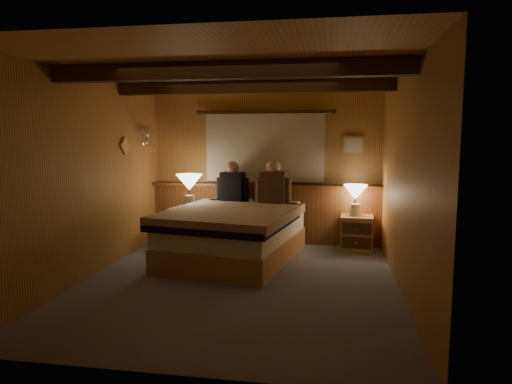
% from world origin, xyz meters
% --- Properties ---
extents(floor, '(4.20, 4.20, 0.00)m').
position_xyz_m(floor, '(0.00, 0.00, 0.00)').
color(floor, slate).
rests_on(floor, ground).
extents(ceiling, '(4.20, 4.20, 0.00)m').
position_xyz_m(ceiling, '(0.00, 0.00, 2.40)').
color(ceiling, tan).
rests_on(ceiling, wall_back).
extents(wall_back, '(3.60, 0.00, 3.60)m').
position_xyz_m(wall_back, '(0.00, 2.10, 1.20)').
color(wall_back, '#B68C41').
rests_on(wall_back, floor).
extents(wall_left, '(0.00, 4.20, 4.20)m').
position_xyz_m(wall_left, '(-1.80, 0.00, 1.20)').
color(wall_left, '#B68C41').
rests_on(wall_left, floor).
extents(wall_right, '(0.00, 4.20, 4.20)m').
position_xyz_m(wall_right, '(1.80, 0.00, 1.20)').
color(wall_right, '#B68C41').
rests_on(wall_right, floor).
extents(wall_front, '(3.60, 0.00, 3.60)m').
position_xyz_m(wall_front, '(0.00, -2.10, 1.20)').
color(wall_front, '#B68C41').
rests_on(wall_front, floor).
extents(wainscot, '(3.60, 0.23, 0.94)m').
position_xyz_m(wainscot, '(0.00, 2.04, 0.49)').
color(wainscot, brown).
rests_on(wainscot, wall_back).
extents(curtain_window, '(2.18, 0.09, 1.11)m').
position_xyz_m(curtain_window, '(0.00, 2.03, 1.52)').
color(curtain_window, '#422810').
rests_on(curtain_window, wall_back).
extents(ceiling_beams, '(3.60, 1.65, 0.16)m').
position_xyz_m(ceiling_beams, '(0.00, 0.15, 2.31)').
color(ceiling_beams, '#422810').
rests_on(ceiling_beams, ceiling).
extents(coat_rail, '(0.05, 0.55, 0.24)m').
position_xyz_m(coat_rail, '(-1.72, 1.58, 1.67)').
color(coat_rail, white).
rests_on(coat_rail, wall_left).
extents(framed_print, '(0.30, 0.04, 0.25)m').
position_xyz_m(framed_print, '(1.35, 2.08, 1.55)').
color(framed_print, tan).
rests_on(framed_print, wall_back).
extents(bed, '(1.90, 2.30, 0.70)m').
position_xyz_m(bed, '(-0.27, 0.95, 0.37)').
color(bed, tan).
rests_on(bed, floor).
extents(nightstand_left, '(0.64, 0.60, 0.60)m').
position_xyz_m(nightstand_left, '(-1.07, 1.53, 0.30)').
color(nightstand_left, tan).
rests_on(nightstand_left, floor).
extents(nightstand_right, '(0.50, 0.45, 0.51)m').
position_xyz_m(nightstand_right, '(1.42, 1.76, 0.26)').
color(nightstand_right, tan).
rests_on(nightstand_right, floor).
extents(lamp_left, '(0.39, 0.39, 0.51)m').
position_xyz_m(lamp_left, '(-1.06, 1.50, 0.96)').
color(lamp_left, silver).
rests_on(lamp_left, nightstand_left).
extents(lamp_right, '(0.35, 0.35, 0.46)m').
position_xyz_m(lamp_right, '(1.39, 1.79, 0.84)').
color(lamp_right, silver).
rests_on(lamp_right, nightstand_right).
extents(person_left, '(0.51, 0.25, 0.63)m').
position_xyz_m(person_left, '(-0.45, 1.73, 0.95)').
color(person_left, black).
rests_on(person_left, bed).
extents(person_right, '(0.54, 0.24, 0.66)m').
position_xyz_m(person_right, '(0.19, 1.60, 0.96)').
color(person_right, '#47301C').
rests_on(person_right, bed).
extents(duffel_bag, '(0.49, 0.34, 0.33)m').
position_xyz_m(duffel_bag, '(-0.84, 1.17, 0.14)').
color(duffel_bag, black).
rests_on(duffel_bag, floor).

